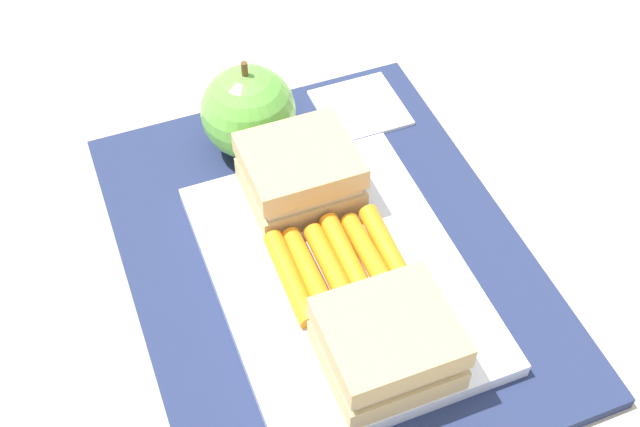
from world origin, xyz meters
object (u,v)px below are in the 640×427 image
object	(u,v)px
sandwich_half_left	(388,343)
sandwich_half_right	(300,173)
food_tray	(339,275)
apple	(248,112)
carrot_sticks_bundle	(340,264)
paper_napkin	(360,108)

from	to	relation	value
sandwich_half_left	sandwich_half_right	bearing A→B (deg)	0.00
food_tray	sandwich_half_right	xyz separation A→B (m)	(0.08, 0.00, 0.03)
food_tray	apple	size ratio (longest dim) A/B	2.68
apple	carrot_sticks_bundle	bearing A→B (deg)	-174.07
food_tray	sandwich_half_left	bearing A→B (deg)	180.00
sandwich_half_left	apple	size ratio (longest dim) A/B	0.93
sandwich_half_right	apple	distance (m)	0.07
food_tray	sandwich_half_right	world-z (taller)	sandwich_half_right
sandwich_half_left	carrot_sticks_bundle	distance (m)	0.08
sandwich_half_right	carrot_sticks_bundle	xyz separation A→B (m)	(-0.08, 0.00, -0.02)
food_tray	paper_napkin	bearing A→B (deg)	-27.84
sandwich_half_left	food_tray	bearing A→B (deg)	0.00
sandwich_half_left	carrot_sticks_bundle	bearing A→B (deg)	0.08
food_tray	sandwich_half_right	distance (m)	0.08
food_tray	sandwich_half_right	bearing A→B (deg)	0.00
carrot_sticks_bundle	food_tray	bearing A→B (deg)	-40.22
sandwich_half_right	carrot_sticks_bundle	bearing A→B (deg)	179.92
apple	paper_napkin	world-z (taller)	apple
sandwich_half_left	paper_napkin	bearing A→B (deg)	-19.54
carrot_sticks_bundle	paper_napkin	world-z (taller)	carrot_sticks_bundle
apple	sandwich_half_left	bearing A→B (deg)	-176.05
sandwich_half_right	paper_napkin	size ratio (longest dim) A/B	1.14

